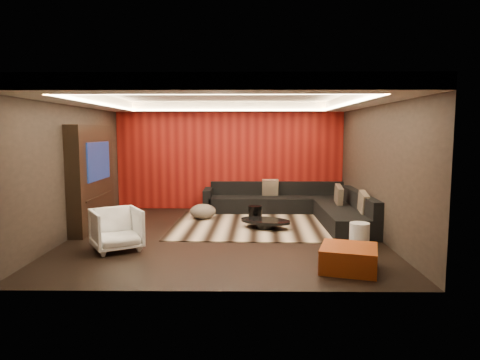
{
  "coord_description": "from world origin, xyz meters",
  "views": [
    {
      "loc": [
        0.41,
        -8.36,
        2.07
      ],
      "look_at": [
        0.3,
        0.6,
        1.05
      ],
      "focal_mm": 32.0,
      "sensor_mm": 36.0,
      "label": 1
    }
  ],
  "objects_px": {
    "drum_stool": "(255,214)",
    "orange_ottoman": "(349,258)",
    "sectional_sofa": "(300,206)",
    "coffee_table": "(265,224)",
    "armchair": "(116,229)",
    "white_side_table": "(359,235)"
  },
  "relations": [
    {
      "from": "white_side_table",
      "to": "sectional_sofa",
      "type": "xyz_separation_m",
      "value": [
        -0.73,
        2.7,
        0.04
      ]
    },
    {
      "from": "coffee_table",
      "to": "armchair",
      "type": "xyz_separation_m",
      "value": [
        -2.68,
        -1.64,
        0.26
      ]
    },
    {
      "from": "orange_ottoman",
      "to": "armchair",
      "type": "height_order",
      "value": "armchair"
    },
    {
      "from": "coffee_table",
      "to": "drum_stool",
      "type": "xyz_separation_m",
      "value": [
        -0.2,
        0.67,
        0.09
      ]
    },
    {
      "from": "coffee_table",
      "to": "sectional_sofa",
      "type": "distance_m",
      "value": 1.58
    },
    {
      "from": "armchair",
      "to": "sectional_sofa",
      "type": "relative_size",
      "value": 0.22
    },
    {
      "from": "sectional_sofa",
      "to": "orange_ottoman",
      "type": "bearing_deg",
      "value": -86.66
    },
    {
      "from": "armchair",
      "to": "sectional_sofa",
      "type": "height_order",
      "value": "sectional_sofa"
    },
    {
      "from": "armchair",
      "to": "orange_ottoman",
      "type": "bearing_deg",
      "value": -46.32
    },
    {
      "from": "white_side_table",
      "to": "armchair",
      "type": "distance_m",
      "value": 4.31
    },
    {
      "from": "coffee_table",
      "to": "white_side_table",
      "type": "distance_m",
      "value": 2.15
    },
    {
      "from": "white_side_table",
      "to": "armchair",
      "type": "xyz_separation_m",
      "value": [
        -4.3,
        -0.23,
        0.15
      ]
    },
    {
      "from": "coffee_table",
      "to": "white_side_table",
      "type": "relative_size",
      "value": 2.49
    },
    {
      "from": "coffee_table",
      "to": "sectional_sofa",
      "type": "bearing_deg",
      "value": 55.32
    },
    {
      "from": "coffee_table",
      "to": "sectional_sofa",
      "type": "height_order",
      "value": "sectional_sofa"
    },
    {
      "from": "drum_stool",
      "to": "orange_ottoman",
      "type": "height_order",
      "value": "drum_stool"
    },
    {
      "from": "sectional_sofa",
      "to": "drum_stool",
      "type": "bearing_deg",
      "value": -150.27
    },
    {
      "from": "drum_stool",
      "to": "orange_ottoman",
      "type": "relative_size",
      "value": 0.45
    },
    {
      "from": "sectional_sofa",
      "to": "coffee_table",
      "type": "bearing_deg",
      "value": -124.68
    },
    {
      "from": "orange_ottoman",
      "to": "sectional_sofa",
      "type": "distance_m",
      "value": 3.98
    },
    {
      "from": "drum_stool",
      "to": "sectional_sofa",
      "type": "xyz_separation_m",
      "value": [
        1.1,
        0.63,
        0.06
      ]
    },
    {
      "from": "drum_stool",
      "to": "white_side_table",
      "type": "xyz_separation_m",
      "value": [
        1.82,
        -2.08,
        0.02
      ]
    }
  ]
}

